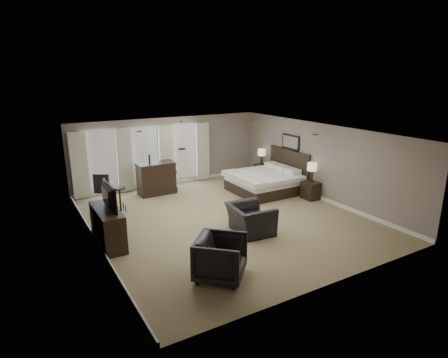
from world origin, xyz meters
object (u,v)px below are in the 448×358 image
lamp_far (262,157)px  bar_stool_right (173,182)px  lamp_near (312,173)px  armchair_near (250,214)px  nightstand_near (311,190)px  dresser (108,227)px  armchair_far (221,256)px  tv (106,206)px  bar_stool_left (120,199)px  bed (265,173)px  nightstand_far (261,172)px  desk_chair (105,189)px  bar_counter (156,178)px

lamp_far → bar_stool_right: lamp_far is taller
lamp_near → armchair_near: bearing=-159.1°
nightstand_near → dresser: (-6.92, -0.09, 0.17)m
nightstand_near → armchair_far: size_ratio=0.59×
lamp_far → tv: (-6.92, -2.99, 0.10)m
nightstand_near → dresser: dresser is taller
dresser → tv: tv is taller
lamp_near → bar_stool_left: lamp_near is taller
nightstand_near → tv: size_ratio=0.54×
bed → bar_stool_right: bed is taller
lamp_far → nightstand_near: bearing=-90.0°
bar_stool_right → dresser: bearing=-134.1°
lamp_near → dresser: 6.94m
lamp_near → tv: lamp_near is taller
nightstand_near → armchair_near: bearing=-159.1°
bed → nightstand_far: bearing=58.5°
dresser → desk_chair: 3.08m
armchair_far → bar_stool_left: armchair_far is taller
lamp_far → dresser: (-6.92, -2.99, -0.45)m
lamp_near → dresser: lamp_near is taller
armchair_near → bar_stool_left: 4.31m
tv → bar_counter: bearing=-37.3°
desk_chair → nightstand_near: bearing=-172.6°
nightstand_near → tv: tv is taller
nightstand_far → bar_stool_left: (-6.01, -0.77, 0.10)m
nightstand_far → bar_stool_left: bar_stool_left is taller
bar_stool_right → desk_chair: (-2.47, -0.20, 0.17)m
tv → armchair_far: bearing=-150.0°
bed → bar_stool_left: 5.17m
armchair_far → armchair_near: bearing=-5.7°
nightstand_near → bar_stool_right: (-3.82, 3.12, 0.10)m
nightstand_near → armchair_near: (-3.40, -1.30, 0.22)m
bar_stool_right → bed: bearing=-29.7°
nightstand_far → bar_stool_left: size_ratio=0.76×
nightstand_far → bed: bearing=-121.5°
bar_stool_left → desk_chair: desk_chair is taller
bar_stool_left → nightstand_near: bearing=-19.5°
nightstand_far → lamp_far: 0.63m
bar_stool_left → bar_stool_right: size_ratio=0.99×
nightstand_near → nightstand_far: (0.00, 2.90, -0.00)m
bar_stool_left → bar_stool_right: bar_stool_right is taller
dresser → bar_stool_right: bearing=45.9°
bed → tv: bed is taller
nightstand_near → nightstand_far: nightstand_near is taller
nightstand_far → tv: tv is taller
armchair_far → dresser: bearing=73.1°
armchair_near → bed: bearing=-36.7°
armchair_near → armchair_far: 2.49m
armchair_near → lamp_near: bearing=-63.4°
nightstand_near → lamp_near: bearing=0.0°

